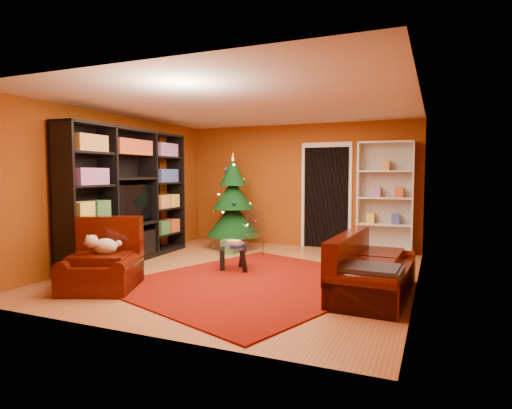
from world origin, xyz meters
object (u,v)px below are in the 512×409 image
at_px(white_bookshelf, 385,198).
at_px(dog, 106,247).
at_px(armchair, 101,261).
at_px(christmas_tree, 233,201).
at_px(coffee_table, 236,258).
at_px(sofa, 374,264).
at_px(media_unit, 129,196).
at_px(gift_box_red, 238,243).
at_px(acrylic_chair, 254,235).
at_px(gift_box_green, 230,247).
at_px(rug, 255,282).

bearing_deg(white_bookshelf, dog, -129.78).
xyz_separation_m(armchair, dog, (0.03, 0.07, 0.19)).
distance_m(christmas_tree, dog, 3.61).
xyz_separation_m(christmas_tree, dog, (-0.15, -3.59, -0.40)).
relative_size(white_bookshelf, armchair, 2.25).
height_order(white_bookshelf, coffee_table, white_bookshelf).
height_order(sofa, coffee_table, sofa).
distance_m(sofa, coffee_table, 2.29).
height_order(media_unit, white_bookshelf, media_unit).
height_order(media_unit, armchair, media_unit).
distance_m(gift_box_red, acrylic_chair, 0.84).
bearing_deg(white_bookshelf, sofa, -88.41).
bearing_deg(media_unit, armchair, -63.84).
bearing_deg(armchair, sofa, -3.38).
relative_size(gift_box_green, white_bookshelf, 0.12).
distance_m(rug, gift_box_red, 2.81).
bearing_deg(sofa, acrylic_chair, 55.29).
relative_size(dog, coffee_table, 0.50).
bearing_deg(dog, media_unit, 97.53).
distance_m(armchair, dog, 0.20).
height_order(media_unit, christmas_tree, media_unit).
relative_size(armchair, sofa, 0.53).
bearing_deg(gift_box_red, rug, -59.69).
height_order(media_unit, acrylic_chair, media_unit).
xyz_separation_m(media_unit, christmas_tree, (1.07, 1.98, -0.19)).
xyz_separation_m(media_unit, gift_box_green, (1.31, 1.34, -1.03)).
distance_m(dog, acrylic_chair, 3.11).
bearing_deg(acrylic_chair, christmas_tree, 120.49).
xyz_separation_m(gift_box_red, armchair, (-0.34, -3.57, 0.28)).
relative_size(gift_box_green, sofa, 0.14).
bearing_deg(sofa, christmas_tree, 54.75).
height_order(armchair, coffee_table, armchair).
relative_size(sofa, coffee_table, 2.32).
bearing_deg(acrylic_chair, rug, -86.53).
xyz_separation_m(gift_box_green, coffee_table, (0.77, -1.30, 0.08)).
distance_m(dog, coffee_table, 2.04).
distance_m(dog, sofa, 3.56).
relative_size(christmas_tree, armchair, 2.03).
bearing_deg(gift_box_red, dog, -95.09).
distance_m(rug, sofa, 1.69).
bearing_deg(sofa, gift_box_green, 60.75).
xyz_separation_m(media_unit, armchair, (0.89, -1.67, -0.78)).
bearing_deg(acrylic_chair, dog, -127.02).
height_order(christmas_tree, gift_box_red, christmas_tree).
distance_m(gift_box_red, coffee_table, 2.05).
height_order(gift_box_green, gift_box_red, gift_box_green).
distance_m(gift_box_red, sofa, 3.90).
height_order(gift_box_red, sofa, sofa).
bearing_deg(rug, coffee_table, 135.47).
distance_m(gift_box_green, sofa, 3.52).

